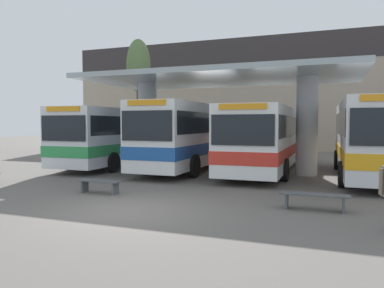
{
  "coord_description": "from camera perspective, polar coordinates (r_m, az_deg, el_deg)",
  "views": [
    {
      "loc": [
        5.32,
        -9.0,
        2.42
      ],
      "look_at": [
        0.0,
        5.06,
        1.6
      ],
      "focal_mm": 35.0,
      "sensor_mm": 36.0,
      "label": 1
    }
  ],
  "objects": [
    {
      "name": "ground_plane",
      "position": [
        10.73,
        -9.76,
        -9.96
      ],
      "size": [
        100.0,
        100.0,
        0.0
      ],
      "primitive_type": "plane",
      "color": "#605B56"
    },
    {
      "name": "townhouse_backdrop",
      "position": [
        34.56,
        11.92,
        8.93
      ],
      "size": [
        40.0,
        0.58,
        10.23
      ],
      "color": "tan",
      "rests_on": "ground_plane"
    },
    {
      "name": "station_canopy",
      "position": [
        19.03,
        4.46,
        7.96
      ],
      "size": [
        13.32,
        6.99,
        4.84
      ],
      "color": "silver",
      "rests_on": "ground_plane"
    },
    {
      "name": "transit_bus_left_bay",
      "position": [
        22.48,
        -10.28,
        1.49
      ],
      "size": [
        3.02,
        11.12,
        3.23
      ],
      "rotation": [
        0.0,
        0.0,
        3.17
      ],
      "color": "silver",
      "rests_on": "ground_plane"
    },
    {
      "name": "transit_bus_center_bay",
      "position": [
        20.4,
        0.53,
        1.67
      ],
      "size": [
        2.75,
        11.42,
        3.41
      ],
      "rotation": [
        0.0,
        0.0,
        3.14
      ],
      "color": "white",
      "rests_on": "ground_plane"
    },
    {
      "name": "transit_bus_right_bay",
      "position": [
        20.05,
        11.53,
        1.23
      ],
      "size": [
        2.93,
        12.46,
        3.19
      ],
      "rotation": [
        0.0,
        0.0,
        3.15
      ],
      "color": "white",
      "rests_on": "ground_plane"
    },
    {
      "name": "transit_bus_far_right_bay",
      "position": [
        18.35,
        25.62,
        1.14
      ],
      "size": [
        3.03,
        10.22,
        3.39
      ],
      "rotation": [
        0.0,
        0.0,
        3.16
      ],
      "color": "silver",
      "rests_on": "ground_plane"
    },
    {
      "name": "waiting_bench_mid_platform",
      "position": [
        13.42,
        -13.9,
        -5.9
      ],
      "size": [
        1.57,
        0.44,
        0.46
      ],
      "color": "#4C5156",
      "rests_on": "ground_plane"
    },
    {
      "name": "waiting_bench_far_platform",
      "position": [
        11.1,
        18.14,
        -7.8
      ],
      "size": [
        1.88,
        0.44,
        0.46
      ],
      "color": "#4C5156",
      "rests_on": "ground_plane"
    },
    {
      "name": "poplar_tree_behind_left",
      "position": [
        30.33,
        -8.16,
        11.43
      ],
      "size": [
        1.89,
        1.89,
        9.07
      ],
      "color": "#473A2B",
      "rests_on": "ground_plane"
    }
  ]
}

